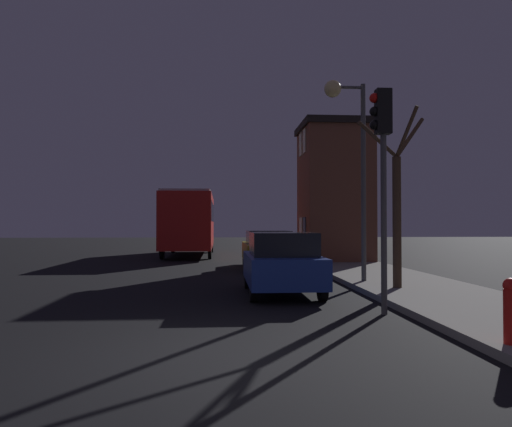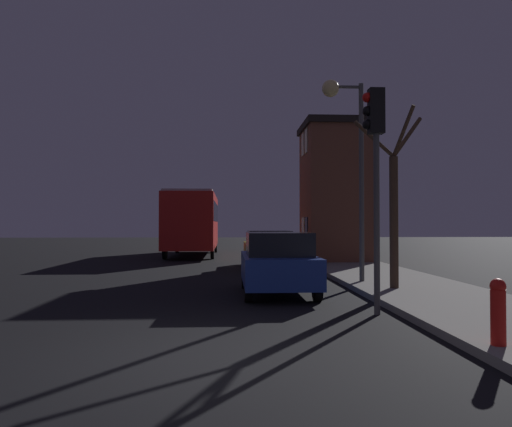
# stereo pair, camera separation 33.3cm
# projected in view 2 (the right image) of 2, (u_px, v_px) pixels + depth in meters

# --- Properties ---
(ground_plane) EXTENTS (120.00, 120.00, 0.00)m
(ground_plane) POSITION_uv_depth(u_px,v_px,m) (192.00, 358.00, 6.64)
(ground_plane) COLOR black
(brick_building) EXTENTS (3.20, 3.79, 6.34)m
(brick_building) POSITION_uv_depth(u_px,v_px,m) (336.00, 191.00, 23.19)
(brick_building) COLOR brown
(brick_building) RESTS_ON sidewalk
(streetlamp) EXTENTS (1.22, 0.50, 5.83)m
(streetlamp) POSITION_uv_depth(u_px,v_px,m) (345.00, 131.00, 14.44)
(streetlamp) COLOR #4C4C4C
(streetlamp) RESTS_ON sidewalk
(traffic_light) EXTENTS (0.43, 0.24, 4.48)m
(traffic_light) POSITION_uv_depth(u_px,v_px,m) (375.00, 152.00, 9.88)
(traffic_light) COLOR #4C4C4C
(traffic_light) RESTS_ON ground
(bare_tree) EXTENTS (2.13, 1.33, 4.60)m
(bare_tree) POSITION_uv_depth(u_px,v_px,m) (394.00, 204.00, 12.85)
(bare_tree) COLOR #473323
(bare_tree) RESTS_ON sidewalk
(bus) EXTENTS (2.61, 9.14, 3.50)m
(bus) POSITION_uv_depth(u_px,v_px,m) (193.00, 219.00, 28.37)
(bus) COLOR red
(bus) RESTS_ON ground
(car_near_lane) EXTENTS (1.78, 3.81, 1.58)m
(car_near_lane) POSITION_uv_depth(u_px,v_px,m) (278.00, 263.00, 12.66)
(car_near_lane) COLOR navy
(car_near_lane) RESTS_ON ground
(car_mid_lane) EXTENTS (1.87, 4.71, 1.52)m
(car_mid_lane) POSITION_uv_depth(u_px,v_px,m) (268.00, 249.00, 20.14)
(car_mid_lane) COLOR olive
(car_mid_lane) RESTS_ON ground
(fire_hydrant) EXTENTS (0.21, 0.21, 0.91)m
(fire_hydrant) POSITION_uv_depth(u_px,v_px,m) (498.00, 310.00, 6.77)
(fire_hydrant) COLOR red
(fire_hydrant) RESTS_ON sidewalk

